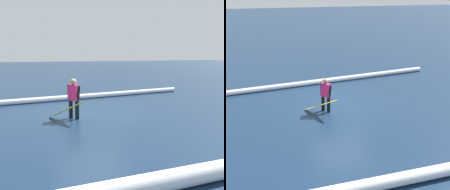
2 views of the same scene
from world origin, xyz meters
TOP-DOWN VIEW (x-y plane):
  - ground_plane at (0.00, 0.00)m, footprint 145.50×145.50m
  - surfer at (0.76, 0.37)m, footprint 0.36×0.52m
  - surfboard at (1.05, 0.59)m, footprint 1.22×1.50m
  - wave_crest_foreground at (0.73, -3.31)m, footprint 14.54×1.39m
  - wave_crest_midground at (0.87, 5.68)m, footprint 15.30×0.82m

SIDE VIEW (x-z plane):
  - ground_plane at x=0.00m, z-range 0.00..0.00m
  - wave_crest_foreground at x=0.73m, z-range 0.00..0.25m
  - wave_crest_midground at x=0.87m, z-range 0.00..0.35m
  - surfboard at x=1.05m, z-range -0.01..0.80m
  - surfer at x=0.76m, z-range 0.08..1.48m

